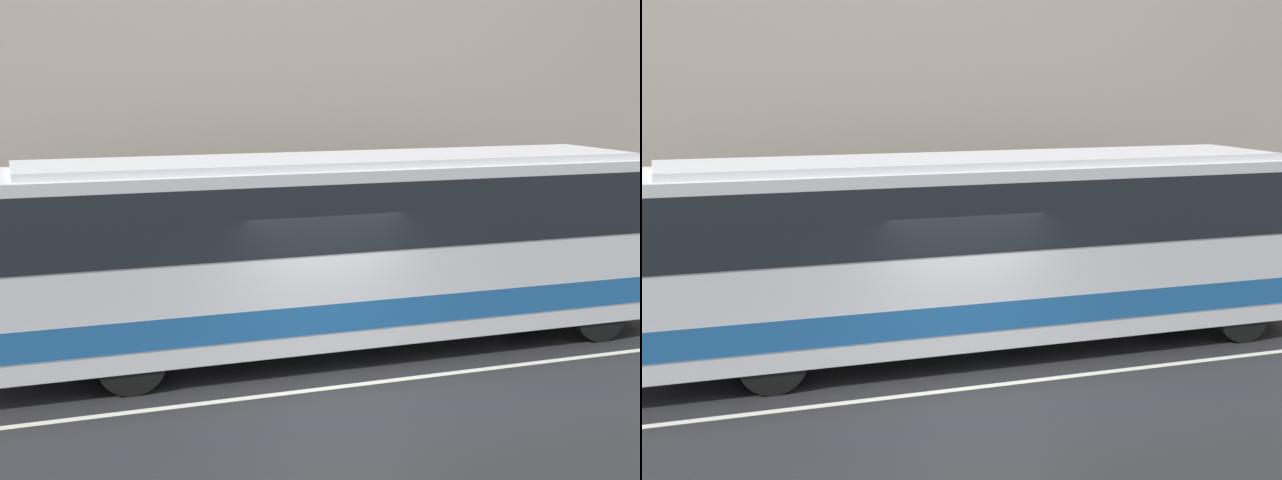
# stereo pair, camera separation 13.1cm
# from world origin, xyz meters

# --- Properties ---
(ground_plane) EXTENTS (60.00, 60.00, 0.00)m
(ground_plane) POSITION_xyz_m (0.00, 0.00, 0.00)
(ground_plane) COLOR #262628
(sidewalk) EXTENTS (60.00, 2.24, 0.15)m
(sidewalk) POSITION_xyz_m (0.00, 5.12, 0.08)
(sidewalk) COLOR #A09E99
(sidewalk) RESTS_ON ground_plane
(building_facade) EXTENTS (60.00, 0.35, 10.66)m
(building_facade) POSITION_xyz_m (0.00, 6.38, 5.14)
(building_facade) COLOR #B7A899
(building_facade) RESTS_ON ground_plane
(lane_stripe) EXTENTS (54.00, 0.14, 0.01)m
(lane_stripe) POSITION_xyz_m (0.00, 0.00, 0.00)
(lane_stripe) COLOR beige
(lane_stripe) RESTS_ON ground_plane
(transit_bus) EXTENTS (12.10, 2.58, 3.27)m
(transit_bus) POSITION_xyz_m (0.69, 1.86, 1.84)
(transit_bus) COLOR silver
(transit_bus) RESTS_ON ground_plane
(pedestrian_waiting) EXTENTS (0.36, 0.36, 1.69)m
(pedestrian_waiting) POSITION_xyz_m (2.01, 5.77, 0.94)
(pedestrian_waiting) COLOR #1E5933
(pedestrian_waiting) RESTS_ON sidewalk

